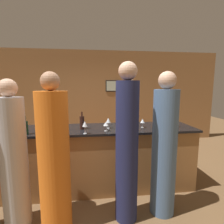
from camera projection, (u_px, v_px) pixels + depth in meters
ground_plane at (94, 186)px, 3.06m from camera, size 14.00×14.00×0.00m
back_wall at (92, 97)px, 5.34m from camera, size 8.00×0.08×2.80m
bar_counter at (94, 158)px, 2.98m from camera, size 3.40×0.78×1.05m
bartender at (129, 123)px, 3.95m from camera, size 0.36×0.36×1.94m
guest_0 at (127, 147)px, 2.19m from camera, size 0.29×0.29×2.03m
guest_1 at (164, 149)px, 2.32m from camera, size 0.33×0.33×1.92m
guest_2 at (14, 160)px, 2.11m from camera, size 0.32×0.32×1.82m
guest_3 at (54, 159)px, 2.06m from camera, size 0.37×0.37×1.90m
wine_bottle_0 at (26, 127)px, 2.51m from camera, size 0.07×0.07×0.27m
wine_bottle_1 at (82, 122)px, 2.82m from camera, size 0.07×0.07×0.29m
wine_bottle_2 at (173, 120)px, 2.97m from camera, size 0.07×0.07×0.29m
wine_glass_0 at (106, 124)px, 2.69m from camera, size 0.08×0.08×0.15m
wine_glass_1 at (143, 121)px, 2.93m from camera, size 0.07×0.07×0.15m
wine_glass_2 at (1, 127)px, 2.43m from camera, size 0.06×0.06×0.17m
wine_glass_3 at (160, 120)px, 2.86m from camera, size 0.07×0.07×0.19m
wine_glass_4 at (108, 121)px, 2.87m from camera, size 0.08×0.08×0.18m
wine_glass_5 at (129, 121)px, 2.91m from camera, size 0.06×0.06×0.15m
wine_glass_6 at (85, 124)px, 2.54m from camera, size 0.07×0.07×0.19m
wine_glass_7 at (39, 124)px, 2.62m from camera, size 0.07×0.07×0.17m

